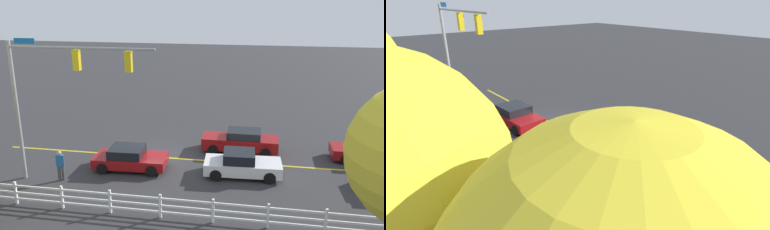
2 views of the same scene
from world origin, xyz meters
The scene contains 9 objects.
ground_plane centered at (0.00, 0.00, 0.00)m, with size 120.00×120.00×0.00m, color #2D2D30.
lane_center_stripe centered at (-4.00, 0.00, 0.00)m, with size 28.00×0.16×0.01m, color gold.
signal_assembly centered at (4.20, 4.06, 5.33)m, with size 7.64×0.37×7.58m.
car_0 centered at (1.24, 1.90, 0.64)m, with size 4.20×2.17×1.31m.
car_1 centered at (-12.81, -1.67, 0.65)m, with size 4.78×1.84×1.33m.
car_2 centered at (-5.14, 1.69, 0.66)m, with size 4.29×2.08×1.40m.
car_4 centered at (-4.88, -1.89, 0.69)m, with size 4.78×1.84×1.43m.
pedestrian centered at (4.39, 4.01, 0.93)m, with size 0.47×0.41×1.69m.
white_rail_fence centered at (-3.00, 6.74, 0.60)m, with size 26.10×0.10×1.15m.
Camera 2 is at (-15.70, 10.52, 7.90)m, focal length 28.37 mm.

